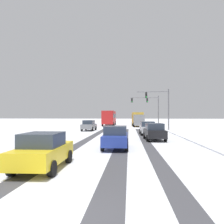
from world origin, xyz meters
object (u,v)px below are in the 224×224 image
at_px(bus_oncoming, 109,117).
at_px(box_truck_delivery, 138,119).
at_px(traffic_signal_near_right, 160,103).
at_px(car_black_third, 154,132).
at_px(car_blue_fourth, 116,137).
at_px(car_yellow_cab_fifth, 43,151).
at_px(car_silver_second, 147,128).
at_px(car_grey_lead, 89,125).
at_px(traffic_signal_far_right, 149,105).

bearing_deg(bus_oncoming, box_truck_delivery, -33.86).
relative_size(traffic_signal_near_right, box_truck_delivery, 0.87).
bearing_deg(car_black_third, car_blue_fourth, -121.09).
height_order(car_blue_fourth, bus_oncoming, bus_oncoming).
height_order(car_blue_fourth, car_yellow_cab_fifth, same).
distance_m(car_blue_fourth, box_truck_delivery, 31.84).
bearing_deg(traffic_signal_near_right, car_silver_second, -108.97).
height_order(traffic_signal_near_right, bus_oncoming, traffic_signal_near_right).
distance_m(traffic_signal_near_right, car_grey_lead, 11.64).
distance_m(car_grey_lead, box_truck_delivery, 15.89).
relative_size(car_silver_second, car_black_third, 0.99).
relative_size(traffic_signal_near_right, car_blue_fourth, 1.58).
xyz_separation_m(car_yellow_cab_fifth, bus_oncoming, (-0.83, 42.31, 1.18)).
xyz_separation_m(car_grey_lead, bus_oncoming, (1.57, 18.02, 1.18)).
height_order(car_black_third, car_blue_fourth, same).
height_order(traffic_signal_near_right, car_silver_second, traffic_signal_near_right).
distance_m(car_yellow_cab_fifth, box_truck_delivery, 38.37).
height_order(traffic_signal_far_right, car_yellow_cab_fifth, traffic_signal_far_right).
relative_size(traffic_signal_far_right, box_truck_delivery, 0.87).
relative_size(traffic_signal_far_right, bus_oncoming, 0.59).
height_order(traffic_signal_far_right, car_blue_fourth, traffic_signal_far_right).
bearing_deg(traffic_signal_far_right, box_truck_delivery, 160.45).
distance_m(car_grey_lead, car_yellow_cab_fifth, 24.41).
relative_size(car_silver_second, car_blue_fourth, 1.01).
bearing_deg(car_blue_fourth, box_truck_delivery, 84.89).
xyz_separation_m(traffic_signal_near_right, car_grey_lead, (-11.04, -1.00, -3.54)).
relative_size(car_grey_lead, car_blue_fourth, 1.01).
bearing_deg(box_truck_delivery, car_blue_fourth, -95.11).
relative_size(traffic_signal_near_right, car_silver_second, 1.57).
xyz_separation_m(traffic_signal_near_right, car_silver_second, (-2.56, -7.45, -3.54)).
height_order(car_grey_lead, box_truck_delivery, box_truck_delivery).
height_order(traffic_signal_near_right, car_grey_lead, traffic_signal_near_right).
distance_m(car_silver_second, box_truck_delivery, 20.11).
bearing_deg(traffic_signal_far_right, bus_oncoming, 149.45).
relative_size(car_silver_second, box_truck_delivery, 0.55).
distance_m(car_grey_lead, car_blue_fourth, 18.81).
bearing_deg(car_black_third, box_truck_delivery, 91.24).
bearing_deg(car_grey_lead, box_truck_delivery, 59.34).
height_order(car_grey_lead, car_silver_second, same).
bearing_deg(car_grey_lead, bus_oncoming, 85.01).
relative_size(car_grey_lead, car_yellow_cab_fifth, 1.01).
bearing_deg(car_blue_fourth, bus_oncoming, 95.83).
height_order(car_silver_second, box_truck_delivery, box_truck_delivery).
relative_size(traffic_signal_far_right, car_silver_second, 1.57).
bearing_deg(car_yellow_cab_fifth, traffic_signal_far_right, 77.96).
bearing_deg(box_truck_delivery, car_black_third, -88.76).
bearing_deg(car_grey_lead, car_black_third, -55.13).
height_order(traffic_signal_far_right, car_grey_lead, traffic_signal_far_right).
distance_m(car_black_third, box_truck_delivery, 26.09).
relative_size(car_grey_lead, car_silver_second, 1.01).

